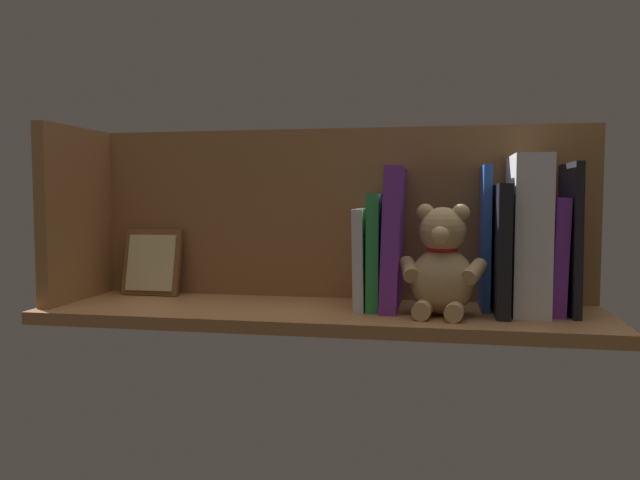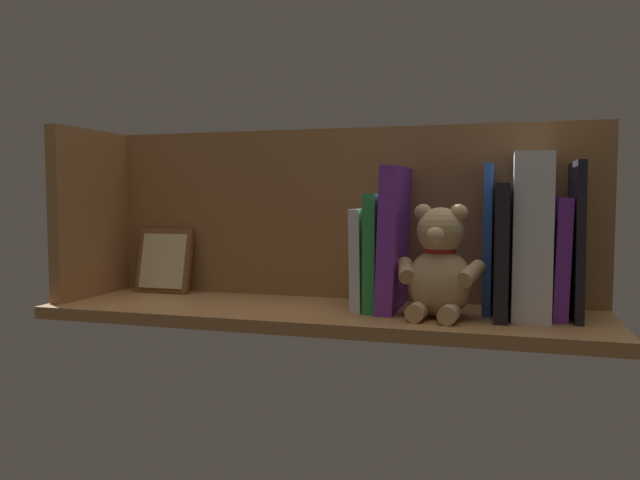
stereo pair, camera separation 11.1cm
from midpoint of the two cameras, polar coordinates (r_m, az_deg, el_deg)
The scene contains 13 objects.
ground_plane at distance 112.39cm, azimuth 2.84°, elevation -6.82°, with size 100.36×28.26×2.20cm, color #9E6B3D.
shelf_back_panel at distance 122.00cm, azimuth 4.19°, elevation 2.43°, with size 100.36×1.50×33.34cm, color olive.
shelf_side_divider at distance 130.52cm, azimuth -18.16°, elevation 2.35°, with size 2.40×22.26×33.34cm, color #9E6B3D.
book_0 at distance 112.02cm, azimuth 25.23°, elevation -0.02°, with size 1.38×14.94×25.76cm, color black.
book_1 at distance 112.45cm, azimuth 23.95°, elevation -1.47°, with size 2.31×13.85×19.89cm, color purple.
dictionary_thick_white at distance 110.53cm, azimuth 21.67°, elevation 0.38°, with size 6.04×15.96×27.12cm, color white.
book_2 at distance 109.59cm, azimuth 19.26°, elevation -0.89°, with size 2.22×17.75×22.17cm, color black.
book_3 at distance 112.48cm, azimuth 18.02°, elevation 0.12°, with size 1.41×11.53×25.53cm, color blue.
teddy_bear at distance 105.03cm, azimuth 13.97°, elevation -2.52°, with size 15.20×12.85×18.84cm.
book_4 at distance 110.74cm, azimuth 9.69°, elevation 0.13°, with size 3.00×16.55×25.25cm, color purple.
book_5 at distance 111.83cm, azimuth 8.14°, elevation -1.02°, with size 2.16×15.52×20.56cm, color green.
book_6 at distance 112.49cm, azimuth 6.87°, elevation -1.66°, with size 1.87×15.23×17.88cm, color silver.
picture_frame_leaning at distance 132.07cm, azimuth -11.88°, elevation -1.89°, with size 12.01×4.39×13.52cm.
Camera 2 is at (-31.52, 105.93, 20.02)cm, focal length 34.65 mm.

